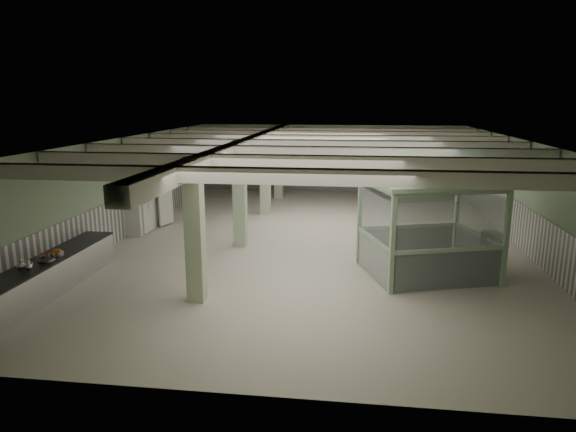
# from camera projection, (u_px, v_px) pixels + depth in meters

# --- Properties ---
(floor) EXTENTS (20.00, 20.00, 0.00)m
(floor) POSITION_uv_depth(u_px,v_px,m) (315.00, 240.00, 18.40)
(floor) COLOR beige
(floor) RESTS_ON ground
(ceiling) EXTENTS (14.00, 20.00, 0.02)m
(ceiling) POSITION_uv_depth(u_px,v_px,m) (316.00, 139.00, 17.60)
(ceiling) COLOR silver
(ceiling) RESTS_ON wall_back
(wall_back) EXTENTS (14.00, 0.02, 3.60)m
(wall_back) POSITION_uv_depth(u_px,v_px,m) (330.00, 159.00, 27.66)
(wall_back) COLOR #98B18D
(wall_back) RESTS_ON floor
(wall_front) EXTENTS (14.00, 0.02, 3.60)m
(wall_front) POSITION_uv_depth(u_px,v_px,m) (269.00, 297.00, 8.33)
(wall_front) COLOR #98B18D
(wall_front) RESTS_ON floor
(wall_left) EXTENTS (0.02, 20.00, 3.60)m
(wall_left) POSITION_uv_depth(u_px,v_px,m) (126.00, 187.00, 18.88)
(wall_left) COLOR #98B18D
(wall_left) RESTS_ON floor
(wall_right) EXTENTS (0.02, 20.00, 3.60)m
(wall_right) POSITION_uv_depth(u_px,v_px,m) (525.00, 196.00, 17.12)
(wall_right) COLOR #98B18D
(wall_right) RESTS_ON floor
(wainscot_left) EXTENTS (0.05, 19.90, 1.50)m
(wainscot_left) POSITION_uv_depth(u_px,v_px,m) (129.00, 214.00, 19.11)
(wainscot_left) COLOR silver
(wainscot_left) RESTS_ON floor
(wainscot_right) EXTENTS (0.05, 19.90, 1.50)m
(wainscot_right) POSITION_uv_depth(u_px,v_px,m) (521.00, 226.00, 17.35)
(wainscot_right) COLOR silver
(wainscot_right) RESTS_ON floor
(wainscot_back) EXTENTS (13.90, 0.05, 1.50)m
(wainscot_back) POSITION_uv_depth(u_px,v_px,m) (330.00, 178.00, 27.87)
(wainscot_back) COLOR silver
(wainscot_back) RESTS_ON floor
(girder) EXTENTS (0.45, 19.90, 0.40)m
(girder) POSITION_uv_depth(u_px,v_px,m) (245.00, 145.00, 17.96)
(girder) COLOR beige
(girder) RESTS_ON ceiling
(beam_a) EXTENTS (13.90, 0.35, 0.32)m
(beam_a) POSITION_uv_depth(u_px,v_px,m) (288.00, 176.00, 10.39)
(beam_a) COLOR beige
(beam_a) RESTS_ON ceiling
(beam_b) EXTENTS (13.90, 0.35, 0.32)m
(beam_b) POSITION_uv_depth(u_px,v_px,m) (301.00, 162.00, 12.80)
(beam_b) COLOR beige
(beam_b) RESTS_ON ceiling
(beam_c) EXTENTS (13.90, 0.35, 0.32)m
(beam_c) POSITION_uv_depth(u_px,v_px,m) (310.00, 152.00, 15.22)
(beam_c) COLOR beige
(beam_c) RESTS_ON ceiling
(beam_d) EXTENTS (13.90, 0.35, 0.32)m
(beam_d) POSITION_uv_depth(u_px,v_px,m) (316.00, 144.00, 17.64)
(beam_d) COLOR beige
(beam_d) RESTS_ON ceiling
(beam_e) EXTENTS (13.90, 0.35, 0.32)m
(beam_e) POSITION_uv_depth(u_px,v_px,m) (321.00, 139.00, 20.05)
(beam_e) COLOR beige
(beam_e) RESTS_ON ceiling
(beam_f) EXTENTS (13.90, 0.35, 0.32)m
(beam_f) POSITION_uv_depth(u_px,v_px,m) (325.00, 135.00, 22.47)
(beam_f) COLOR beige
(beam_f) RESTS_ON ceiling
(beam_g) EXTENTS (13.90, 0.35, 0.32)m
(beam_g) POSITION_uv_depth(u_px,v_px,m) (328.00, 131.00, 24.89)
(beam_g) COLOR beige
(beam_g) RESTS_ON ceiling
(column_a) EXTENTS (0.42, 0.42, 3.60)m
(column_a) POSITION_uv_depth(u_px,v_px,m) (195.00, 231.00, 12.51)
(column_a) COLOR #B0C29C
(column_a) RESTS_ON floor
(column_b) EXTENTS (0.42, 0.42, 3.60)m
(column_b) POSITION_uv_depth(u_px,v_px,m) (240.00, 194.00, 17.35)
(column_b) COLOR #B0C29C
(column_b) RESTS_ON floor
(column_c) EXTENTS (0.42, 0.42, 3.60)m
(column_c) POSITION_uv_depth(u_px,v_px,m) (265.00, 174.00, 22.18)
(column_c) COLOR #B0C29C
(column_c) RESTS_ON floor
(column_d) EXTENTS (0.42, 0.42, 3.60)m
(column_d) POSITION_uv_depth(u_px,v_px,m) (279.00, 162.00, 26.05)
(column_d) COLOR #B0C29C
(column_d) RESTS_ON floor
(pendant_front) EXTENTS (0.44, 0.44, 0.22)m
(pendant_front) POSITION_uv_depth(u_px,v_px,m) (321.00, 177.00, 12.82)
(pendant_front) COLOR #313E2F
(pendant_front) RESTS_ON ceiling
(pendant_mid) EXTENTS (0.44, 0.44, 0.22)m
(pendant_mid) POSITION_uv_depth(u_px,v_px,m) (331.00, 154.00, 18.14)
(pendant_mid) COLOR #313E2F
(pendant_mid) RESTS_ON ceiling
(pendant_back) EXTENTS (0.44, 0.44, 0.22)m
(pendant_back) POSITION_uv_depth(u_px,v_px,m) (337.00, 142.00, 22.97)
(pendant_back) COLOR #313E2F
(pendant_back) RESTS_ON ceiling
(prep_counter) EXTENTS (0.95, 5.48, 0.91)m
(prep_counter) POSITION_uv_depth(u_px,v_px,m) (49.00, 274.00, 13.45)
(prep_counter) COLOR silver
(prep_counter) RESTS_ON floor
(pitcher_near) EXTENTS (0.27, 0.29, 0.30)m
(pitcher_near) POSITION_uv_depth(u_px,v_px,m) (21.00, 265.00, 12.33)
(pitcher_near) COLOR silver
(pitcher_near) RESTS_ON prep_counter
(pitcher_far) EXTENTS (0.21, 0.24, 0.26)m
(pitcher_far) POSITION_uv_depth(u_px,v_px,m) (29.00, 266.00, 12.32)
(pitcher_far) COLOR silver
(pitcher_far) RESTS_ON prep_counter
(veg_colander) EXTENTS (0.59, 0.59, 0.21)m
(veg_colander) POSITION_uv_depth(u_px,v_px,m) (46.00, 258.00, 13.05)
(veg_colander) COLOR #404045
(veg_colander) RESTS_ON prep_counter
(orange_bowl) EXTENTS (0.35, 0.35, 0.10)m
(orange_bowl) POSITION_uv_depth(u_px,v_px,m) (58.00, 254.00, 13.56)
(orange_bowl) COLOR #B2B2B7
(orange_bowl) RESTS_ON prep_counter
(walkin_cooler) EXTENTS (0.88, 2.38, 2.18)m
(walkin_cooler) POSITION_uv_depth(u_px,v_px,m) (145.00, 202.00, 19.70)
(walkin_cooler) COLOR silver
(walkin_cooler) RESTS_ON floor
(guard_booth) EXTENTS (4.16, 3.82, 2.78)m
(guard_booth) POSITION_uv_depth(u_px,v_px,m) (429.00, 211.00, 14.48)
(guard_booth) COLOR #9CBB95
(guard_booth) RESTS_ON floor
(filing_cabinet) EXTENTS (0.58, 0.69, 1.27)m
(filing_cabinet) POSITION_uv_depth(u_px,v_px,m) (492.00, 254.00, 14.58)
(filing_cabinet) COLOR #5C5D4D
(filing_cabinet) RESTS_ON floor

